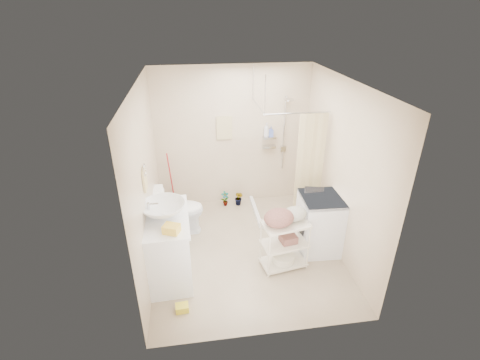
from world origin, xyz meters
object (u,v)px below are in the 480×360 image
object	(u,v)px
vanity	(168,246)
washing_machine	(320,223)
laundry_rack	(285,240)
toilet	(178,210)

from	to	relation	value
vanity	washing_machine	world-z (taller)	vanity
vanity	laundry_rack	world-z (taller)	vanity
vanity	toilet	size ratio (longest dim) A/B	1.32
vanity	laundry_rack	bearing A→B (deg)	-4.41
washing_machine	laundry_rack	distance (m)	0.73
vanity	laundry_rack	xyz separation A→B (m)	(1.65, -0.06, -0.04)
toilet	washing_machine	distance (m)	2.31
toilet	laundry_rack	world-z (taller)	laundry_rack
vanity	washing_machine	bearing A→B (deg)	4.18
washing_machine	laundry_rack	xyz separation A→B (m)	(-0.65, -0.32, -0.01)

